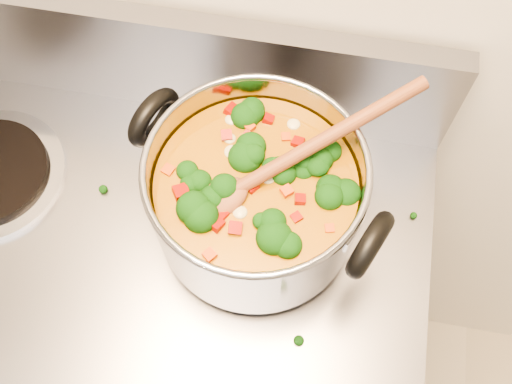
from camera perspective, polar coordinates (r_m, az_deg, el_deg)
electric_range at (r=1.14m, az=-10.25°, el=-17.57°), size 0.77×0.70×1.08m
stockpot at (r=0.64m, az=-0.04°, el=-0.39°), size 0.30×0.24×0.15m
wooden_spoon at (r=0.60m, az=1.51°, el=2.24°), size 0.24×0.19×0.09m
cooktop_crumbs at (r=0.72m, az=-11.81°, el=-4.69°), size 0.26×0.23×0.01m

